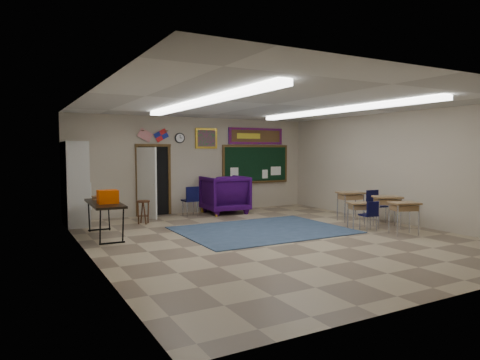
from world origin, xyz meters
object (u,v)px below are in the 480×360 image
wooden_stool (143,212)px  student_desk_front_left (359,214)px  student_desk_front_right (350,205)px  folding_table (105,218)px  wingback_armchair (225,194)px

wooden_stool → student_desk_front_left: bearing=-36.0°
student_desk_front_left → student_desk_front_right: 1.12m
folding_table → student_desk_front_left: bearing=-17.3°
student_desk_front_left → wooden_stool: student_desk_front_left is taller
student_desk_front_right → folding_table: folding_table is taller
wingback_armchair → student_desk_front_left: bearing=116.7°
wingback_armchair → wooden_stool: wingback_armchair is taller
wingback_armchair → wooden_stool: (-2.80, -0.70, -0.27)m
student_desk_front_left → wooden_stool: 5.65m
wingback_armchair → folding_table: 4.52m
student_desk_front_left → folding_table: size_ratio=0.34×
student_desk_front_right → folding_table: bearing=-176.9°
wingback_armchair → student_desk_front_left: 4.40m
folding_table → student_desk_front_right: bearing=-7.7°
student_desk_front_left → folding_table: 6.17m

